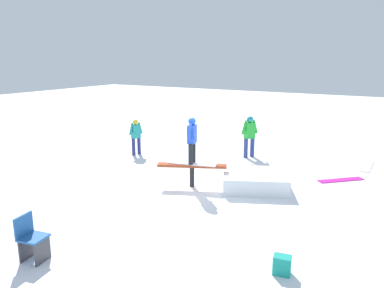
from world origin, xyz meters
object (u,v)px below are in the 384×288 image
at_px(bystander_teal, 136,135).
at_px(bystander_green, 250,134).
at_px(loose_snowboard_magenta, 341,180).
at_px(loose_snowboard_white, 367,167).
at_px(rail_feature, 192,168).
at_px(main_rider_on_rail, 192,141).
at_px(backpack_on_snow, 282,265).
at_px(folding_chair, 31,239).

bearing_deg(bystander_teal, bystander_green, -44.85).
xyz_separation_m(bystander_green, bystander_teal, (3.90, 1.86, -0.10)).
height_order(loose_snowboard_magenta, loose_snowboard_white, same).
distance_m(rail_feature, loose_snowboard_magenta, 4.64).
xyz_separation_m(rail_feature, loose_snowboard_magenta, (-3.68, -2.77, -0.55)).
height_order(main_rider_on_rail, loose_snowboard_white, main_rider_on_rail).
bearing_deg(backpack_on_snow, loose_snowboard_white, -103.76).
bearing_deg(loose_snowboard_white, loose_snowboard_magenta, 165.08).
bearing_deg(bystander_green, rail_feature, -147.60).
xyz_separation_m(rail_feature, main_rider_on_rail, (0.00, 0.00, 0.78)).
xyz_separation_m(rail_feature, loose_snowboard_white, (-4.24, -4.74, -0.55)).
distance_m(bystander_teal, backpack_on_snow, 9.01).
xyz_separation_m(bystander_green, loose_snowboard_white, (-4.03, -0.83, -0.86)).
distance_m(rail_feature, loose_snowboard_white, 6.38).
bearing_deg(bystander_green, backpack_on_snow, -118.53).
relative_size(rail_feature, backpack_on_snow, 5.70).
bearing_deg(loose_snowboard_white, folding_chair, 154.78).
bearing_deg(loose_snowboard_magenta, backpack_on_snow, -134.19).
bearing_deg(main_rider_on_rail, rail_feature, 0.00).
height_order(rail_feature, folding_chair, folding_chair).
xyz_separation_m(main_rider_on_rail, backpack_on_snow, (-3.65, 3.13, -1.18)).
bearing_deg(bystander_teal, loose_snowboard_white, -51.60).
height_order(main_rider_on_rail, bystander_teal, main_rider_on_rail).
bearing_deg(main_rider_on_rail, bystander_teal, -43.99).
bearing_deg(backpack_on_snow, folding_chair, 14.95).
relative_size(main_rider_on_rail, bystander_green, 0.93).
height_order(main_rider_on_rail, folding_chair, main_rider_on_rail).
height_order(rail_feature, loose_snowboard_magenta, rail_feature).
relative_size(rail_feature, main_rider_on_rail, 1.34).
bearing_deg(backpack_on_snow, bystander_teal, -44.70).
distance_m(main_rider_on_rail, folding_chair, 5.13).
bearing_deg(bystander_green, loose_snowboard_white, -43.01).
height_order(bystander_teal, backpack_on_snow, bystander_teal).
bearing_deg(folding_chair, backpack_on_snow, -76.06).
relative_size(main_rider_on_rail, folding_chair, 1.64).
xyz_separation_m(main_rider_on_rail, loose_snowboard_white, (-4.24, -4.74, -1.34)).
xyz_separation_m(bystander_teal, folding_chair, (-3.18, 7.08, -0.36)).
bearing_deg(rail_feature, loose_snowboard_magenta, -167.80).
height_order(main_rider_on_rail, loose_snowboard_magenta, main_rider_on_rail).
bearing_deg(bystander_green, main_rider_on_rail, -147.60).
height_order(bystander_teal, folding_chair, bystander_teal).
height_order(folding_chair, backpack_on_snow, folding_chair).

